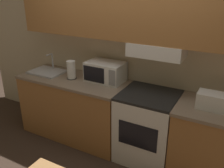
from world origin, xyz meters
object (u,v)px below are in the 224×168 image
(stove_range, at_px, (147,127))
(microwave, at_px, (105,72))
(sink_basin, at_px, (47,71))
(paper_towel_roll, at_px, (71,70))
(toaster, at_px, (211,101))

(stove_range, relative_size, microwave, 1.81)
(stove_range, relative_size, sink_basin, 1.84)
(microwave, relative_size, paper_towel_roll, 1.98)
(sink_basin, relative_size, paper_towel_roll, 1.95)
(toaster, bearing_deg, paper_towel_roll, 179.93)
(microwave, height_order, toaster, microwave)
(stove_range, bearing_deg, toaster, -2.11)
(microwave, bearing_deg, toaster, -6.25)
(stove_range, height_order, sink_basin, sink_basin)
(microwave, distance_m, sink_basin, 0.93)
(toaster, bearing_deg, stove_range, 177.89)
(toaster, relative_size, paper_towel_roll, 1.19)
(stove_range, distance_m, microwave, 0.89)
(stove_range, xyz_separation_m, sink_basin, (-1.59, -0.00, 0.46))
(stove_range, bearing_deg, paper_towel_roll, -178.82)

